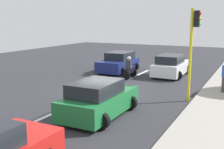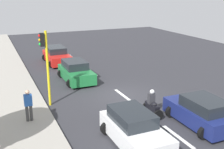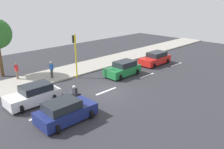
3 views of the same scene
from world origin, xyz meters
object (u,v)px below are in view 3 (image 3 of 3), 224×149
(motorcycle, at_px, (74,96))
(pedestrian_by_tree, at_px, (52,69))
(car_red, at_px, (155,59))
(traffic_light_corner, at_px, (75,50))
(car_green, at_px, (123,69))
(car_white, at_px, (34,95))
(car_dark_blue, at_px, (65,111))
(pedestrian_near_signal, at_px, (17,70))

(motorcycle, height_order, pedestrian_by_tree, pedestrian_by_tree)
(car_red, height_order, traffic_light_corner, traffic_light_corner)
(car_green, bearing_deg, car_red, -89.30)
(car_red, bearing_deg, pedestrian_by_tree, 70.46)
(car_white, xyz_separation_m, traffic_light_corner, (2.64, -6.00, 2.22))
(motorcycle, distance_m, traffic_light_corner, 6.64)
(car_white, bearing_deg, car_green, -91.70)
(car_white, bearing_deg, motorcycle, -136.36)
(car_white, height_order, car_red, same)
(car_dark_blue, xyz_separation_m, traffic_light_corner, (6.65, -5.75, 2.22))
(car_dark_blue, xyz_separation_m, car_white, (4.01, 0.25, -0.00))
(car_red, bearing_deg, car_dark_blue, 103.55)
(car_dark_blue, bearing_deg, pedestrian_near_signal, -5.93)
(car_red, bearing_deg, traffic_light_corner, 74.00)
(pedestrian_near_signal, bearing_deg, car_green, -126.47)
(pedestrian_by_tree, bearing_deg, car_red, -109.54)
(pedestrian_by_tree, relative_size, traffic_light_corner, 0.38)
(pedestrian_near_signal, bearing_deg, motorcycle, -174.02)
(car_dark_blue, xyz_separation_m, car_green, (3.72, -9.72, -0.00))
(pedestrian_by_tree, bearing_deg, car_white, 135.36)
(car_dark_blue, relative_size, pedestrian_by_tree, 2.35)
(car_dark_blue, distance_m, pedestrian_near_signal, 10.18)
(pedestrian_near_signal, bearing_deg, car_red, -113.34)
(car_red, xyz_separation_m, traffic_light_corner, (2.86, 9.97, 2.22))
(car_dark_blue, height_order, pedestrian_by_tree, pedestrian_by_tree)
(car_red, distance_m, motorcycle, 13.95)
(motorcycle, height_order, traffic_light_corner, traffic_light_corner)
(car_red, bearing_deg, car_green, 90.70)
(car_green, distance_m, pedestrian_near_signal, 10.78)
(traffic_light_corner, bearing_deg, motorcycle, 142.15)
(car_dark_blue, xyz_separation_m, pedestrian_near_signal, (10.12, -1.05, 0.35))
(car_white, distance_m, car_green, 9.97)
(pedestrian_near_signal, height_order, traffic_light_corner, traffic_light_corner)
(motorcycle, bearing_deg, car_dark_blue, 131.85)
(pedestrian_near_signal, relative_size, traffic_light_corner, 0.38)
(car_dark_blue, distance_m, pedestrian_by_tree, 8.88)
(car_red, height_order, pedestrian_near_signal, pedestrian_near_signal)
(car_red, distance_m, traffic_light_corner, 10.61)
(car_green, bearing_deg, pedestrian_near_signal, 53.53)
(car_dark_blue, height_order, car_red, same)
(pedestrian_near_signal, bearing_deg, car_dark_blue, 174.07)
(traffic_light_corner, bearing_deg, car_white, 113.73)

